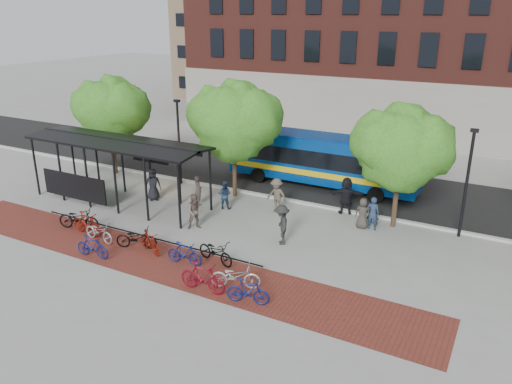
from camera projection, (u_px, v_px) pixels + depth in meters
The scene contains 32 objects.
ground at pixel (253, 227), 24.38m from camera, with size 160.00×160.00×0.00m, color #9E9E99.
asphalt_street at pixel (315, 181), 30.99m from camera, with size 160.00×8.00×0.01m, color black.
curb at pixel (288, 200), 27.67m from camera, with size 160.00×0.25×0.12m, color #B7B7B2.
brick_strip at pixel (155, 260), 21.15m from camera, with size 24.00×3.00×0.01m, color maroon.
bike_rack_rail at pixel (145, 245), 22.47m from camera, with size 12.00×0.05×0.95m, color black.
bus_shelter at pixel (115, 149), 26.61m from camera, with size 10.60×3.07×3.60m.
tree_a at pixel (111, 108), 31.03m from camera, with size 4.90×4.00×6.18m.
tree_b at pixel (236, 119), 26.93m from camera, with size 5.15×4.20×6.47m.
tree_c at pixel (403, 146), 23.04m from camera, with size 4.66×3.80×5.92m.
lamp_post_left at pixel (179, 140), 29.55m from camera, with size 0.35×0.20×5.12m.
lamp_post_right at pixel (467, 181), 22.39m from camera, with size 0.35×0.20×5.12m.
bus at pixel (323, 158), 29.48m from camera, with size 11.42×2.74×3.08m.
bike_0 at pixel (79, 218), 23.94m from camera, with size 0.73×2.08×1.10m, color black.
bike_1 at pixel (87, 224), 23.34m from camera, with size 0.52×1.85×1.11m, color maroon.
bike_2 at pixel (99, 232), 22.71m from camera, with size 0.62×1.77×0.93m, color #ACADAF.
bike_3 at pixel (92, 247), 21.20m from camera, with size 0.47×1.65×0.99m, color navy.
bike_4 at pixel (136, 238), 22.03m from camera, with size 0.65×1.85×0.97m, color black.
bike_5 at pixel (150, 242), 21.64m from camera, with size 0.46×1.64×0.98m, color maroon.
bike_7 at pixel (184, 253), 20.62m from camera, with size 0.46×1.62×0.98m, color navy.
bike_8 at pixel (216, 251), 20.76m from camera, with size 0.67×1.91×1.00m, color black.
bike_9 at pixel (203, 277), 18.58m from camera, with size 0.54×1.92×1.16m, color maroon.
bike_10 at pixel (235, 276), 18.84m from camera, with size 0.66×1.91×1.00m, color #BDBDC0.
bike_11 at pixel (248, 291), 17.83m from camera, with size 0.46×1.61×0.97m, color navy.
pedestrian_0 at pixel (153, 185), 27.56m from camera, with size 0.88×0.57×1.79m, color black.
pedestrian_1 at pixel (198, 190), 26.88m from camera, with size 0.61×0.40×1.67m, color #3F3532.
pedestrian_2 at pixel (225, 195), 26.40m from camera, with size 0.75×0.58×1.54m, color #21334D.
pedestrian_3 at pixel (277, 196), 25.86m from camera, with size 1.19×0.68×1.84m, color brown.
pedestrian_5 at pixel (346, 196), 25.67m from camera, with size 1.82×0.58×1.96m, color black.
pedestrian_6 at pixel (363, 213), 23.98m from camera, with size 0.75×0.49×1.54m, color #3A342F.
pedestrian_7 at pixel (373, 213), 23.80m from camera, with size 0.61×0.40×1.67m, color navy.
pedestrian_8 at pixel (195, 212), 23.89m from camera, with size 0.86×0.67×1.76m, color brown.
pedestrian_9 at pixel (282, 225), 22.29m from camera, with size 1.20×0.69×1.86m, color #252525.
Camera 1 is at (10.76, -19.58, 9.92)m, focal length 35.00 mm.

